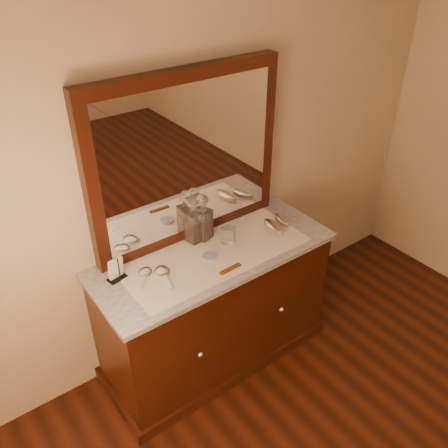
# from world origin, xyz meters

# --- Properties ---
(dresser_cabinet) EXTENTS (1.40, 0.55, 0.82)m
(dresser_cabinet) POSITION_xyz_m (0.00, 1.96, 0.41)
(dresser_cabinet) COLOR black
(dresser_cabinet) RESTS_ON floor
(dresser_plinth) EXTENTS (1.46, 0.59, 0.08)m
(dresser_plinth) POSITION_xyz_m (0.00, 1.96, 0.04)
(dresser_plinth) COLOR black
(dresser_plinth) RESTS_ON floor
(knob_left) EXTENTS (0.04, 0.04, 0.04)m
(knob_left) POSITION_xyz_m (-0.30, 1.67, 0.45)
(knob_left) COLOR silver
(knob_left) RESTS_ON dresser_cabinet
(knob_right) EXTENTS (0.04, 0.04, 0.04)m
(knob_right) POSITION_xyz_m (0.30, 1.67, 0.45)
(knob_right) COLOR silver
(knob_right) RESTS_ON dresser_cabinet
(marble_top) EXTENTS (1.44, 0.59, 0.03)m
(marble_top) POSITION_xyz_m (0.00, 1.96, 0.83)
(marble_top) COLOR silver
(marble_top) RESTS_ON dresser_cabinet
(mirror_frame) EXTENTS (1.20, 0.08, 1.00)m
(mirror_frame) POSITION_xyz_m (0.00, 2.20, 1.35)
(mirror_frame) COLOR black
(mirror_frame) RESTS_ON marble_top
(mirror_glass) EXTENTS (1.06, 0.01, 0.86)m
(mirror_glass) POSITION_xyz_m (0.00, 2.17, 1.35)
(mirror_glass) COLOR white
(mirror_glass) RESTS_ON marble_top
(lace_runner) EXTENTS (1.10, 0.45, 0.00)m
(lace_runner) POSITION_xyz_m (0.00, 1.94, 0.85)
(lace_runner) COLOR white
(lace_runner) RESTS_ON marble_top
(pin_dish) EXTENTS (0.11, 0.11, 0.02)m
(pin_dish) POSITION_xyz_m (-0.05, 1.92, 0.86)
(pin_dish) COLOR white
(pin_dish) RESTS_ON lace_runner
(comb) EXTENTS (0.14, 0.03, 0.01)m
(comb) POSITION_xyz_m (-0.02, 1.77, 0.86)
(comb) COLOR brown
(comb) RESTS_ON lace_runner
(napkin_rack) EXTENTS (0.11, 0.08, 0.15)m
(napkin_rack) POSITION_xyz_m (-0.55, 2.07, 0.91)
(napkin_rack) COLOR black
(napkin_rack) RESTS_ON marble_top
(decanter_left) EXTENTS (0.10, 0.10, 0.30)m
(decanter_left) POSITION_xyz_m (-0.02, 2.12, 0.97)
(decanter_left) COLOR maroon
(decanter_left) RESTS_ON lace_runner
(decanter_right) EXTENTS (0.11, 0.11, 0.30)m
(decanter_right) POSITION_xyz_m (0.04, 2.11, 0.97)
(decanter_right) COLOR maroon
(decanter_right) RESTS_ON lace_runner
(brush_near) EXTENTS (0.10, 0.19, 0.05)m
(brush_near) POSITION_xyz_m (0.42, 1.92, 0.88)
(brush_near) COLOR #95825B
(brush_near) RESTS_ON lace_runner
(brush_far) EXTENTS (0.11, 0.16, 0.04)m
(brush_far) POSITION_xyz_m (0.53, 1.96, 0.87)
(brush_far) COLOR #95825B
(brush_far) RESTS_ON lace_runner
(hand_mirror_outer) EXTENTS (0.16, 0.17, 0.02)m
(hand_mirror_outer) POSITION_xyz_m (-0.42, 2.01, 0.86)
(hand_mirror_outer) COLOR silver
(hand_mirror_outer) RESTS_ON lace_runner
(hand_mirror_inner) EXTENTS (0.10, 0.22, 0.02)m
(hand_mirror_inner) POSITION_xyz_m (-0.34, 1.95, 0.86)
(hand_mirror_inner) COLOR silver
(hand_mirror_inner) RESTS_ON lace_runner
(tumblers) EXTENTS (0.09, 0.09, 0.10)m
(tumblers) POSITION_xyz_m (0.13, 1.99, 0.90)
(tumblers) COLOR white
(tumblers) RESTS_ON lace_runner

